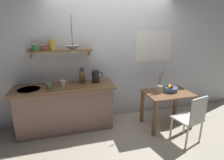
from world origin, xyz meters
The scene contains 13 objects.
ground_plane centered at (0.00, 0.00, 0.00)m, with size 14.00×14.00×0.00m, color #BCB29E.
back_wall centered at (0.20, 0.65, 1.35)m, with size 6.80×0.11×2.70m.
kitchen_counter centered at (-1.00, 0.32, 0.45)m, with size 1.83×0.63×0.89m.
wall_shelf centered at (-1.12, 0.49, 1.56)m, with size 1.17×0.20×0.34m.
dining_table centered at (0.93, -0.10, 0.59)m, with size 0.89×0.63×0.72m.
dining_chair_near centered at (1.01, -0.72, 0.49)m, with size 0.49×0.48×0.88m.
fruit_bowl centered at (1.00, -0.07, 0.78)m, with size 0.26×0.26×0.14m.
twig_vase centered at (0.75, -0.08, 0.80)m, with size 0.10×0.10×0.46m.
electric_kettle centered at (-0.40, 0.37, 1.01)m, with size 0.25×0.16×0.26m.
knife_block centered at (-0.66, 0.39, 1.02)m, with size 0.09×0.20×0.31m.
coffee_mug_by_sink centered at (-1.26, 0.20, 0.95)m, with size 0.13×0.09×0.11m.
coffee_mug_spare centered at (-1.03, 0.31, 0.95)m, with size 0.13×0.09×0.11m.
pendant_lamp centered at (-0.81, 0.15, 1.58)m, with size 0.25×0.25×0.62m.
Camera 1 is at (-0.97, -2.94, 1.96)m, focal length 28.62 mm.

